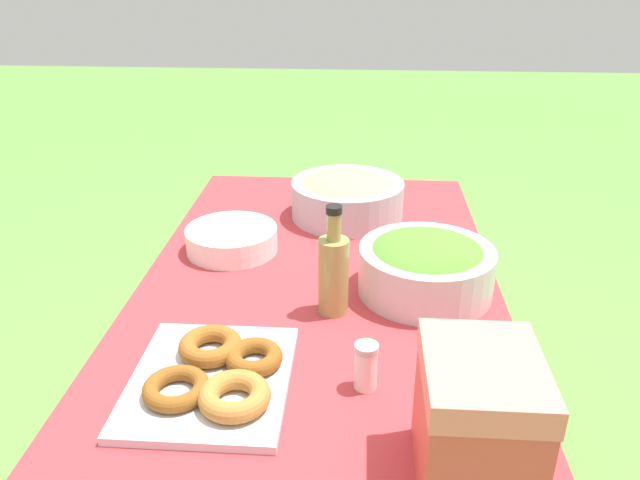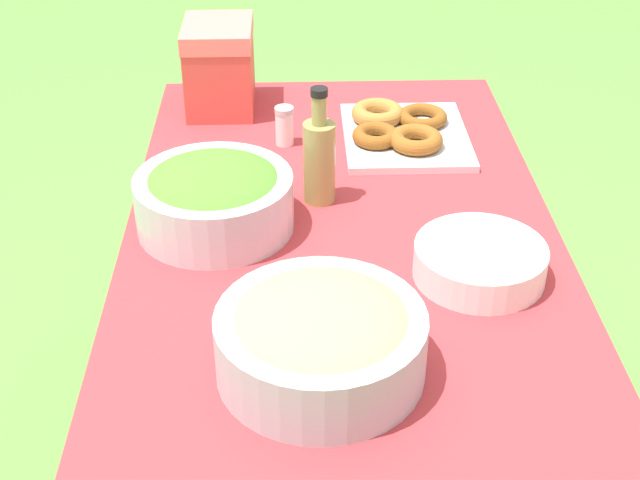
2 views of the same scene
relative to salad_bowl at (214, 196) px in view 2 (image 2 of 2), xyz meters
The scene contains 8 objects.
picnic_table 0.29m from the salad_bowl, 95.90° to the right, with size 1.41×0.81×0.74m.
salad_bowl is the anchor object (origin of this frame).
pasta_bowl 0.45m from the salad_bowl, 156.20° to the right, with size 0.31×0.31×0.12m.
donut_platter 0.52m from the salad_bowl, 47.61° to the right, with size 0.32×0.27×0.05m.
plate_stack 0.50m from the salad_bowl, 110.87° to the right, with size 0.23×0.23×0.06m.
olive_oil_bottle 0.22m from the salad_bowl, 64.40° to the right, with size 0.06×0.06×0.24m.
cooler_box 0.54m from the salad_bowl, ahead, with size 0.19×0.16×0.20m.
salt_shaker 0.36m from the salad_bowl, 20.80° to the right, with size 0.04×0.04×0.09m.
Camera 2 is at (-1.39, 0.09, 1.63)m, focal length 50.00 mm.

